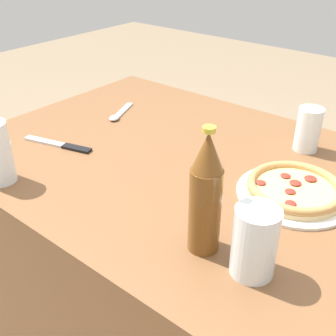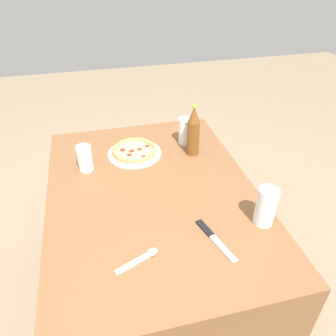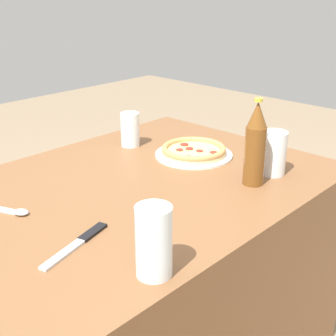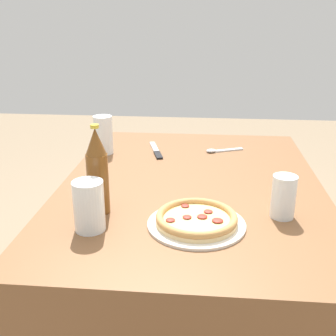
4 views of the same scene
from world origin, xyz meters
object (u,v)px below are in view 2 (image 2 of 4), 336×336
glass_lemonade (186,132)px  glass_orange_juice (85,159)px  glass_iced_tea (265,208)px  knife (214,238)px  beer_bottle (193,131)px  spoon (144,257)px  pizza_pepperoni (135,151)px

glass_lemonade → glass_orange_juice: size_ratio=1.11×
glass_iced_tea → knife: size_ratio=0.71×
glass_lemonade → knife: bearing=-8.1°
beer_bottle → knife: 0.60m
spoon → glass_iced_tea: bearing=97.6°
pizza_pepperoni → glass_orange_juice: 0.26m
glass_lemonade → glass_orange_juice: 0.55m
glass_lemonade → spoon: size_ratio=0.86×
knife → spoon: 0.27m
pizza_pepperoni → knife: (0.64, 0.19, -0.01)m
glass_iced_tea → glass_lemonade: glass_iced_tea is taller
beer_bottle → knife: beer_bottle is taller
pizza_pepperoni → glass_iced_tea: glass_iced_tea is taller
glass_orange_juice → beer_bottle: (-0.02, 0.53, 0.07)m
glass_lemonade → glass_orange_juice: (0.13, -0.53, -0.01)m
glass_lemonade → beer_bottle: (0.11, 0.00, 0.06)m
pizza_pepperoni → glass_orange_juice: (0.08, -0.25, 0.04)m
knife → beer_bottle: bearing=170.3°
glass_lemonade → spoon: bearing=-26.9°
glass_orange_juice → spoon: bearing=15.9°
beer_bottle → knife: (0.58, -0.10, -0.12)m
pizza_pepperoni → beer_bottle: 0.32m
glass_lemonade → spoon: 0.81m
glass_orange_juice → beer_bottle: 0.54m
knife → glass_lemonade: bearing=171.9°
glass_iced_tea → pizza_pepperoni: bearing=-146.2°
pizza_pepperoni → knife: bearing=16.4°
glass_iced_tea → spoon: glass_iced_tea is taller
beer_bottle → spoon: 0.72m
glass_iced_tea → knife: (0.04, -0.22, -0.07)m
glass_iced_tea → glass_orange_juice: glass_iced_tea is taller
glass_orange_juice → knife: bearing=37.6°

